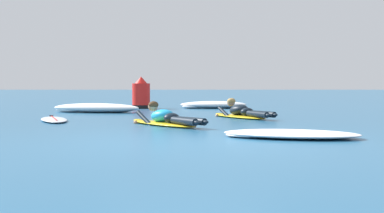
{
  "coord_description": "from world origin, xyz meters",
  "views": [
    {
      "loc": [
        -0.04,
        -8.28,
        0.87
      ],
      "look_at": [
        0.08,
        4.6,
        0.34
      ],
      "focal_mm": 52.17,
      "sensor_mm": 36.0,
      "label": 1
    }
  ],
  "objects_px": {
    "drifting_surfboard": "(54,119)",
    "surfer_near": "(166,119)",
    "surfer_far": "(242,113)",
    "channel_marker_buoy": "(141,96)"
  },
  "relations": [
    {
      "from": "drifting_surfboard",
      "to": "surfer_near",
      "type": "bearing_deg",
      "value": -28.72
    },
    {
      "from": "surfer_far",
      "to": "channel_marker_buoy",
      "type": "xyz_separation_m",
      "value": [
        -2.98,
        5.41,
        0.32
      ]
    },
    {
      "from": "surfer_far",
      "to": "drifting_surfboard",
      "type": "bearing_deg",
      "value": -166.88
    },
    {
      "from": "surfer_near",
      "to": "surfer_far",
      "type": "distance_m",
      "value": 3.09
    },
    {
      "from": "surfer_near",
      "to": "channel_marker_buoy",
      "type": "bearing_deg",
      "value": 98.34
    },
    {
      "from": "surfer_far",
      "to": "surfer_near",
      "type": "bearing_deg",
      "value": -126.09
    },
    {
      "from": "surfer_near",
      "to": "drifting_surfboard",
      "type": "relative_size",
      "value": 1.09
    },
    {
      "from": "channel_marker_buoy",
      "to": "drifting_surfboard",
      "type": "bearing_deg",
      "value": -103.05
    },
    {
      "from": "drifting_surfboard",
      "to": "channel_marker_buoy",
      "type": "distance_m",
      "value": 6.64
    },
    {
      "from": "surfer_near",
      "to": "drifting_surfboard",
      "type": "height_order",
      "value": "surfer_near"
    }
  ]
}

